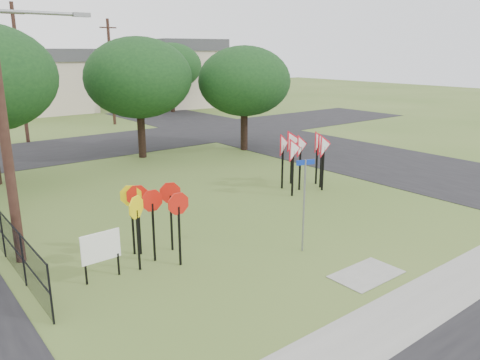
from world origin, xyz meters
The scene contains 18 objects.
ground centered at (0.00, 0.00, 0.00)m, with size 140.00×140.00×0.00m, color #415C22.
sidewalk centered at (0.00, -4.20, 0.01)m, with size 30.00×1.60×0.02m, color gray.
planting_strip centered at (0.00, -5.40, 0.01)m, with size 30.00×0.80×0.02m, color #415C22.
street_right centered at (12.00, 10.00, 0.01)m, with size 8.00×50.00×0.02m, color black.
street_far centered at (0.00, 20.00, 0.01)m, with size 60.00×8.00×0.02m, color black.
curb_pad centered at (0.00, -2.40, 0.01)m, with size 2.00×1.20×0.02m, color gray.
street_name_sign centered at (-0.24, -0.14, 1.67)m, with size 0.58×0.20×2.91m.
stop_sign_cluster centered at (-4.14, 2.21, 1.66)m, with size 2.05×1.76×2.21m.
yield_sign_cluster centered at (4.73, 4.65, 1.90)m, with size 3.29×1.81×2.60m.
info_board centered at (-5.86, 1.87, 0.92)m, with size 1.10×0.06×1.37m.
utility_pole_main centered at (-7.24, 4.50, 5.21)m, with size 3.55×0.33×10.00m.
far_pole_a centered at (-2.00, 24.00, 4.60)m, with size 1.40×0.24×9.00m.
far_pole_b centered at (6.00, 28.00, 4.35)m, with size 1.40×0.24×8.50m.
house_mid centered at (4.00, 40.00, 3.15)m, with size 8.40×8.40×6.20m.
house_right centered at (18.00, 36.00, 3.65)m, with size 8.30×8.30×7.20m.
tree_near_mid centered at (2.00, 15.00, 4.54)m, with size 6.00×6.00×6.80m.
tree_near_right centered at (8.00, 13.00, 4.22)m, with size 5.60×5.60×6.33m.
tree_far_right centered at (14.00, 32.00, 4.54)m, with size 6.00×6.00×6.80m.
Camera 1 is at (-10.09, -9.49, 6.01)m, focal length 35.00 mm.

